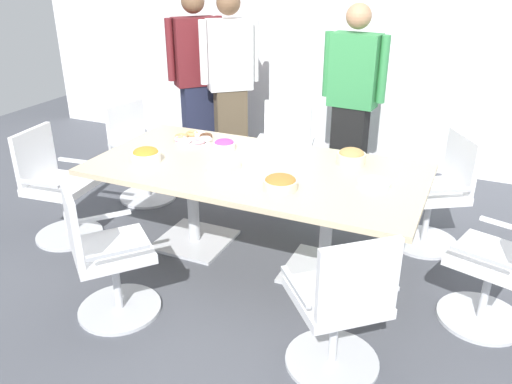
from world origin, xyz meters
The scene contains 20 objects.
ground_plane centered at (0.00, 0.00, -0.01)m, with size 10.00×10.00×0.01m, color #4C4F56.
back_wall centered at (0.00, 2.40, 1.40)m, with size 8.00×0.10×2.80m, color white.
conference_table centered at (0.00, 0.00, 0.63)m, with size 2.40×1.20×0.75m.
office_chair_0 centered at (-1.45, 0.57, 0.41)m, with size 0.63×0.63×0.91m.
office_chair_1 centered at (-1.61, -0.35, 0.41)m, with size 0.60×0.60×0.91m.
office_chair_2 centered at (-0.58, -1.03, 0.41)m, with size 0.76×0.76×0.91m.
office_chair_3 centered at (0.91, -0.93, 0.41)m, with size 0.76×0.76×0.91m.
office_chair_4 centered at (1.69, -0.13, 0.41)m, with size 0.67×0.67×0.91m.
office_chair_5 centered at (1.21, 0.77, 0.41)m, with size 0.74×0.74×0.91m.
office_chair_6 centered at (-0.20, 1.10, 0.41)m, with size 0.65×0.65×0.91m.
person_standing_0 centered at (-1.42, 1.61, 0.97)m, with size 0.47×0.50×1.84m.
person_standing_1 centered at (-1.00, 1.58, 0.97)m, with size 0.52×0.45×1.84m.
person_standing_2 centered at (0.29, 1.58, 0.92)m, with size 0.61×0.26×1.77m.
snack_bowl_chips_orange centered at (-0.78, -0.24, 0.80)m, with size 0.21×0.21×0.11m.
snack_bowl_cookies centered at (0.61, 0.34, 0.81)m, with size 0.21×0.21×0.12m.
snack_bowl_pretzels centered at (0.30, -0.29, 0.79)m, with size 0.23×0.23×0.09m.
snack_bowl_candy_mix centered at (-0.38, 0.24, 0.79)m, with size 0.17×0.17×0.08m.
donut_platter centered at (-0.71, 0.32, 0.77)m, with size 0.32×0.32×0.04m.
plate_stack centered at (0.85, 0.02, 0.77)m, with size 0.21×0.21×0.03m.
napkin_pile centered at (-0.19, -0.14, 0.78)m, with size 0.18×0.18×0.06m, color white.
Camera 1 is at (1.43, -3.19, 2.15)m, focal length 36.49 mm.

